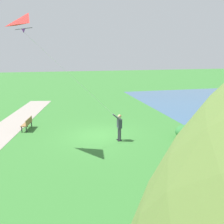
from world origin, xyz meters
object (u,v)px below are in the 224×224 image
Objects in this scene: park_bench_near_walkway at (27,123)px; flying_kite at (29,24)px; lakeside_shrub at (186,132)px; person_kite_flyer at (119,125)px.

flying_kite is at bearing 103.36° from park_bench_near_walkway.
park_bench_near_walkway is 1.08× the size of lakeside_shrub.
lakeside_shrub is (-9.48, 0.39, -6.59)m from flying_kite.
lakeside_shrub is at bearing 156.94° from park_bench_near_walkway.
person_kite_flyer is 1.17× the size of park_bench_near_walkway.
person_kite_flyer is at bearing 147.35° from park_bench_near_walkway.
person_kite_flyer is 7.13m from park_bench_near_walkway.
person_kite_flyer reaches higher than park_bench_near_walkway.
flying_kite is 3.96× the size of lakeside_shrub.
person_kite_flyer is 1.27× the size of lakeside_shrub.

